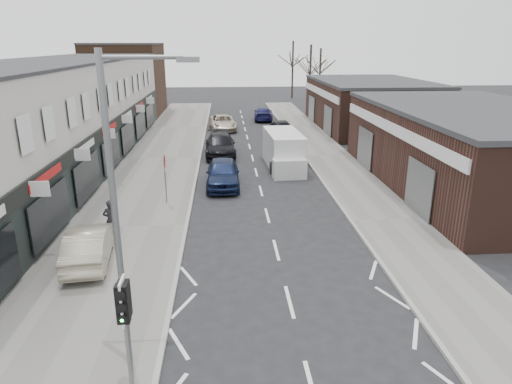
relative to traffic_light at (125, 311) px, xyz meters
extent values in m
plane|color=black|center=(4.40, 2.02, -2.41)|extent=(160.00, 160.00, 0.00)
cube|color=slate|center=(-2.35, 24.02, -2.35)|extent=(5.50, 64.00, 0.12)
cube|color=slate|center=(10.15, 24.02, -2.35)|extent=(3.50, 64.00, 0.12)
cube|color=beige|center=(-9.10, 21.52, 1.14)|extent=(8.00, 41.00, 7.10)
cube|color=#462C1E|center=(-9.10, 47.02, 1.59)|extent=(8.00, 10.00, 8.00)
cube|color=#3C221B|center=(16.90, 16.02, -0.16)|extent=(10.00, 18.00, 4.50)
cube|color=#3C221B|center=(16.90, 36.02, -0.16)|extent=(10.00, 16.00, 4.50)
cylinder|color=slate|center=(0.00, 0.02, -0.79)|extent=(0.12, 0.12, 3.00)
cube|color=silver|center=(0.00, 0.02, 0.26)|extent=(0.05, 0.55, 1.10)
cube|color=black|center=(0.00, -0.10, 0.26)|extent=(0.28, 0.22, 0.95)
sphere|color=#0CE533|center=(0.00, -0.22, -0.04)|extent=(0.18, 0.18, 0.18)
cube|color=black|center=(0.00, 0.14, 0.26)|extent=(0.26, 0.20, 0.90)
cylinder|color=slate|center=(-0.30, 1.22, 1.71)|extent=(0.16, 0.16, 8.00)
cylinder|color=slate|center=(0.60, 1.22, 5.51)|extent=(1.80, 0.10, 0.10)
cube|color=slate|center=(1.60, 1.22, 5.46)|extent=(0.50, 0.22, 0.12)
cylinder|color=slate|center=(-0.80, 14.02, -1.04)|extent=(0.07, 0.07, 2.50)
cube|color=white|center=(-0.75, 14.02, -0.44)|extent=(0.04, 0.45, 0.25)
cube|color=silver|center=(6.40, 21.51, -1.22)|extent=(2.43, 5.36, 2.40)
cube|color=silver|center=(6.40, 18.43, -1.79)|extent=(2.16, 1.02, 1.26)
cylinder|color=black|center=(5.42, 19.68, -2.02)|extent=(0.25, 0.80, 0.80)
cylinder|color=black|center=(7.38, 19.68, -2.02)|extent=(0.25, 0.80, 0.80)
cylinder|color=black|center=(5.42, 23.35, -2.02)|extent=(0.25, 0.80, 0.80)
cylinder|color=black|center=(7.38, 23.35, -2.02)|extent=(0.25, 0.80, 0.80)
imported|color=#A09880|center=(-2.94, 7.23, -1.59)|extent=(2.01, 4.42, 1.41)
imported|color=black|center=(-2.54, 9.27, -1.39)|extent=(0.71, 0.50, 1.82)
imported|color=#131C3B|center=(2.20, 17.06, -1.60)|extent=(1.96, 4.82, 1.64)
imported|color=black|center=(2.01, 24.93, -1.61)|extent=(2.38, 5.58, 1.60)
imported|color=#C2B39B|center=(2.20, 35.71, -1.69)|extent=(2.90, 5.42, 1.45)
imported|color=silver|center=(7.36, 23.47, -1.72)|extent=(1.51, 4.21, 1.38)
imported|color=black|center=(7.53, 32.29, -1.63)|extent=(1.95, 4.65, 1.57)
imported|color=#141440|center=(6.68, 41.40, -1.71)|extent=(2.31, 5.01, 1.42)
camera|label=1|loc=(2.36, -9.18, 5.80)|focal=32.00mm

